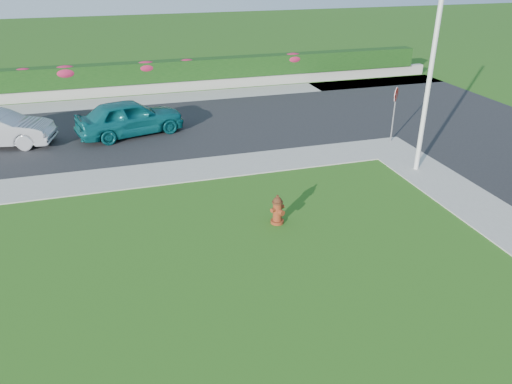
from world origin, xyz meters
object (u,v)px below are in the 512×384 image
object	(u,v)px
fire_hydrant	(278,210)
sedan_teal	(130,117)
stop_sign	(395,102)
utility_pole	(428,86)

from	to	relation	value
fire_hydrant	sedan_teal	distance (m)	9.72
fire_hydrant	stop_sign	bearing A→B (deg)	14.72
fire_hydrant	utility_pole	distance (m)	7.01
sedan_teal	utility_pole	bearing A→B (deg)	-140.11
utility_pole	stop_sign	bearing A→B (deg)	77.36
sedan_teal	stop_sign	bearing A→B (deg)	-125.70
stop_sign	utility_pole	bearing A→B (deg)	-126.59
fire_hydrant	sedan_teal	bearing A→B (deg)	88.32
sedan_teal	stop_sign	distance (m)	10.98
fire_hydrant	utility_pole	xyz separation A→B (m)	(6.07, 2.29, 2.64)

